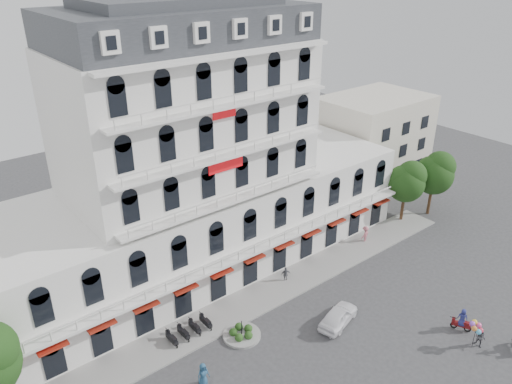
% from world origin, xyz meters
% --- Properties ---
extents(ground, '(120.00, 120.00, 0.00)m').
position_xyz_m(ground, '(0.00, 0.00, 0.00)').
color(ground, '#38383A').
rests_on(ground, ground).
extents(sidewalk, '(53.00, 4.00, 0.16)m').
position_xyz_m(sidewalk, '(0.00, 9.00, 0.08)').
color(sidewalk, gray).
rests_on(sidewalk, ground).
extents(main_building, '(45.00, 15.00, 25.80)m').
position_xyz_m(main_building, '(0.00, 18.00, 9.96)').
color(main_building, silver).
rests_on(main_building, ground).
extents(flank_building_east, '(14.00, 10.00, 12.00)m').
position_xyz_m(flank_building_east, '(30.00, 20.00, 6.00)').
color(flank_building_east, beige).
rests_on(flank_building_east, ground).
extents(traffic_island, '(3.20, 3.20, 1.60)m').
position_xyz_m(traffic_island, '(-3.00, 6.00, 0.26)').
color(traffic_island, gray).
rests_on(traffic_island, ground).
extents(parked_scooter_row, '(4.40, 1.80, 1.10)m').
position_xyz_m(parked_scooter_row, '(-6.35, 8.80, 0.00)').
color(parked_scooter_row, black).
rests_on(parked_scooter_row, ground).
extents(tree_east_inner, '(4.40, 4.37, 7.57)m').
position_xyz_m(tree_east_inner, '(24.05, 9.98, 5.21)').
color(tree_east_inner, '#382314').
rests_on(tree_east_inner, ground).
extents(tree_east_outer, '(4.65, 4.65, 8.05)m').
position_xyz_m(tree_east_outer, '(28.05, 8.98, 5.55)').
color(tree_east_outer, '#382314').
rests_on(tree_east_outer, ground).
extents(parked_car, '(4.96, 3.04, 1.58)m').
position_xyz_m(parked_car, '(4.45, 2.08, 0.79)').
color(parked_car, white).
rests_on(parked_car, ground).
extents(rider_east, '(0.97, 1.58, 2.13)m').
position_xyz_m(rider_east, '(11.97, -4.99, 1.05)').
color(rider_east, maroon).
rests_on(rider_east, ground).
extents(pedestrian_left, '(0.98, 0.66, 1.95)m').
position_xyz_m(pedestrian_left, '(-8.32, 3.69, 0.97)').
color(pedestrian_left, navy).
rests_on(pedestrian_left, ground).
extents(pedestrian_mid, '(1.01, 0.75, 1.60)m').
position_xyz_m(pedestrian_mid, '(5.04, 9.50, 0.80)').
color(pedestrian_mid, slate).
rests_on(pedestrian_mid, ground).
extents(pedestrian_right, '(1.33, 0.90, 1.91)m').
position_xyz_m(pedestrian_right, '(16.77, 9.50, 0.95)').
color(pedestrian_right, '#BF6573').
rests_on(pedestrian_right, ground).
extents(balloon_vendor, '(1.31, 1.26, 2.45)m').
position_xyz_m(balloon_vendor, '(11.17, -6.89, 1.26)').
color(balloon_vendor, '#55555C').
rests_on(balloon_vendor, ground).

